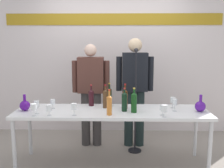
{
  "coord_description": "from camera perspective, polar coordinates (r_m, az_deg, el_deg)",
  "views": [
    {
      "loc": [
        0.08,
        -3.45,
        1.68
      ],
      "look_at": [
        0.0,
        0.15,
        1.09
      ],
      "focal_mm": 42.96,
      "sensor_mm": 36.0,
      "label": 1
    }
  ],
  "objects": [
    {
      "name": "ground_plane",
      "position": [
        3.84,
        -0.05,
        -16.68
      ],
      "size": [
        10.0,
        10.0,
        0.0
      ],
      "primitive_type": "plane",
      "color": "gray"
    },
    {
      "name": "presenter_left",
      "position": [
        4.23,
        -4.5,
        -1.05
      ],
      "size": [
        0.59,
        0.22,
        1.62
      ],
      "color": "#343131",
      "rests_on": "ground"
    },
    {
      "name": "microphone_stand",
      "position": [
        4.07,
        4.96,
        -7.18
      ],
      "size": [
        0.2,
        0.2,
        1.57
      ],
      "color": "black",
      "rests_on": "ground"
    },
    {
      "name": "decanter_blue_left",
      "position": [
        3.72,
        -18.05,
        -4.33
      ],
      "size": [
        0.14,
        0.14,
        0.22
      ],
      "color": "#501288",
      "rests_on": "display_table"
    },
    {
      "name": "wine_bottle_6",
      "position": [
        3.67,
        -1.43,
        -3.0
      ],
      "size": [
        0.07,
        0.07,
        0.33
      ],
      "color": "#4E321C",
      "rests_on": "display_table"
    },
    {
      "name": "wine_glass_right_3",
      "position": [
        3.59,
        13.22,
        -3.83
      ],
      "size": [
        0.06,
        0.06,
        0.16
      ],
      "color": "white",
      "rests_on": "display_table"
    },
    {
      "name": "wine_glass_left_3",
      "position": [
        3.4,
        -13.27,
        -4.97
      ],
      "size": [
        0.07,
        0.07,
        0.14
      ],
      "color": "white",
      "rests_on": "display_table"
    },
    {
      "name": "wine_glass_left_2",
      "position": [
        3.73,
        -12.49,
        -3.77
      ],
      "size": [
        0.07,
        0.07,
        0.13
      ],
      "color": "white",
      "rests_on": "display_table"
    },
    {
      "name": "wine_glass_right_0",
      "position": [
        3.38,
        10.73,
        -5.03
      ],
      "size": [
        0.07,
        0.07,
        0.13
      ],
      "color": "white",
      "rests_on": "display_table"
    },
    {
      "name": "wine_bottle_1",
      "position": [
        3.64,
        2.8,
        -3.06
      ],
      "size": [
        0.07,
        0.07,
        0.34
      ],
      "color": "#46240D",
      "rests_on": "display_table"
    },
    {
      "name": "display_table",
      "position": [
        3.58,
        -0.05,
        -6.46
      ],
      "size": [
        2.55,
        0.71,
        0.76
      ],
      "color": "white",
      "rests_on": "ground"
    },
    {
      "name": "wine_bottle_0",
      "position": [
        3.83,
        -0.56,
        -2.51
      ],
      "size": [
        0.07,
        0.07,
        0.32
      ],
      "color": "black",
      "rests_on": "display_table"
    },
    {
      "name": "wine_bottle_4",
      "position": [
        3.45,
        4.7,
        -3.78
      ],
      "size": [
        0.07,
        0.07,
        0.32
      ],
      "color": "#124015",
      "rests_on": "display_table"
    },
    {
      "name": "wine_glass_left_1",
      "position": [
        3.41,
        -16.33,
        -4.74
      ],
      "size": [
        0.07,
        0.07,
        0.15
      ],
      "color": "white",
      "rests_on": "display_table"
    },
    {
      "name": "wine_glass_right_2",
      "position": [
        3.76,
        12.83,
        -3.38
      ],
      "size": [
        0.07,
        0.07,
        0.15
      ],
      "color": "white",
      "rests_on": "display_table"
    },
    {
      "name": "wine_glass_left_4",
      "position": [
        3.51,
        -15.76,
        -4.24
      ],
      "size": [
        0.07,
        0.07,
        0.17
      ],
      "color": "white",
      "rests_on": "display_table"
    },
    {
      "name": "presenter_right",
      "position": [
        4.21,
        4.84,
        -0.34
      ],
      "size": [
        0.58,
        0.22,
        1.71
      ],
      "color": "black",
      "rests_on": "ground"
    },
    {
      "name": "wine_bottle_2",
      "position": [
        3.32,
        -0.58,
        -4.36
      ],
      "size": [
        0.07,
        0.07,
        0.32
      ],
      "color": "orange",
      "rests_on": "display_table"
    },
    {
      "name": "decanter_blue_right",
      "position": [
        3.67,
        18.28,
        -4.49
      ],
      "size": [
        0.14,
        0.14,
        0.22
      ],
      "color": "#501890",
      "rests_on": "display_table"
    },
    {
      "name": "back_wall",
      "position": [
        4.9,
        0.33,
        7.23
      ],
      "size": [
        5.45,
        0.11,
        3.0
      ],
      "color": "silver",
      "rests_on": "ground"
    },
    {
      "name": "wine_bottle_5",
      "position": [
        3.5,
        2.66,
        -3.64
      ],
      "size": [
        0.07,
        0.07,
        0.31
      ],
      "color": "black",
      "rests_on": "display_table"
    },
    {
      "name": "wine_glass_right_1",
      "position": [
        3.29,
        11.09,
        -5.17
      ],
      "size": [
        0.07,
        0.07,
        0.15
      ],
      "color": "white",
      "rests_on": "display_table"
    },
    {
      "name": "wine_glass_left_0",
      "position": [
        3.34,
        -8.09,
        -4.79
      ],
      "size": [
        0.07,
        0.07,
        0.16
      ],
      "color": "white",
      "rests_on": "display_table"
    },
    {
      "name": "wine_bottle_3",
      "position": [
        3.8,
        -4.44,
        -2.8
      ],
      "size": [
        0.07,
        0.07,
        0.3
      ],
      "color": "black",
      "rests_on": "display_table"
    }
  ]
}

